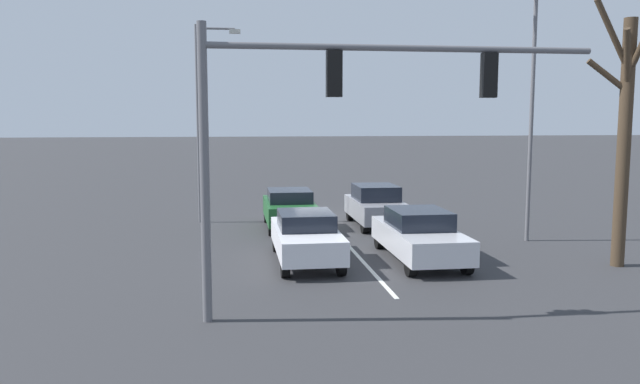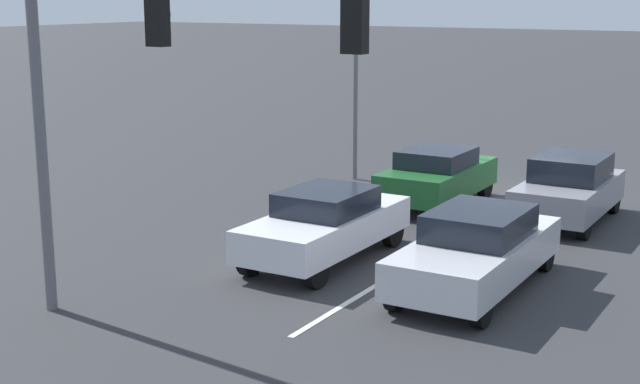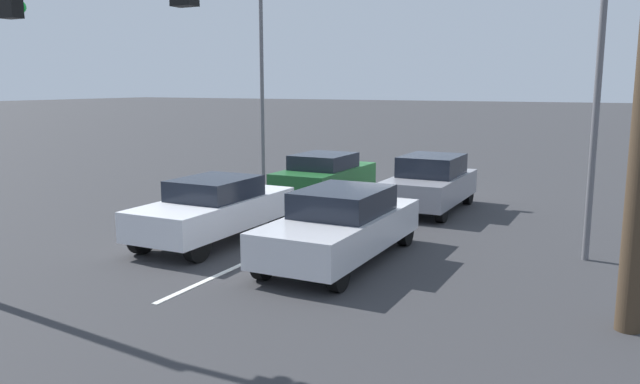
{
  "view_description": "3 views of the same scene",
  "coord_description": "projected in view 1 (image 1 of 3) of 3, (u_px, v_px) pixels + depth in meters",
  "views": [
    {
      "loc": [
        3.8,
        25.63,
        4.25
      ],
      "look_at": [
        1.19,
        7.07,
        2.02
      ],
      "focal_mm": 35.0,
      "sensor_mm": 36.0,
      "label": 1
    },
    {
      "loc": [
        -7.31,
        23.21,
        5.45
      ],
      "look_at": [
        0.75,
        9.49,
        1.92
      ],
      "focal_mm": 50.0,
      "sensor_mm": 36.0,
      "label": 2
    },
    {
      "loc": [
        -7.05,
        19.44,
        3.68
      ],
      "look_at": [
        -1.48,
        8.4,
        1.54
      ],
      "focal_mm": 35.0,
      "sensor_mm": 36.0,
      "label": 3
    }
  ],
  "objects": [
    {
      "name": "car_silver_leftlane_front",
      "position": [
        419.0,
        235.0,
        18.66
      ],
      "size": [
        1.84,
        4.77,
        1.53
      ],
      "color": "silver",
      "rests_on": "ground_plane"
    },
    {
      "name": "lane_stripe_left_divider",
      "position": [
        336.0,
        232.0,
        23.42
      ],
      "size": [
        0.12,
        17.72,
        0.01
      ],
      "primitive_type": "cube",
      "color": "silver",
      "rests_on": "ground_plane"
    },
    {
      "name": "ground_plane",
      "position": [
        325.0,
        220.0,
        26.23
      ],
      "size": [
        240.0,
        240.0,
        0.0
      ],
      "primitive_type": "plane",
      "color": "#333335"
    },
    {
      "name": "car_gray_leftlane_second",
      "position": [
        376.0,
        205.0,
        24.62
      ],
      "size": [
        1.82,
        4.06,
        1.62
      ],
      "color": "gray",
      "rests_on": "ground_plane"
    },
    {
      "name": "street_lamp_left_shoulder",
      "position": [
        528.0,
        93.0,
        21.1
      ],
      "size": [
        1.74,
        0.24,
        8.96
      ],
      "color": "slate",
      "rests_on": "ground_plane"
    },
    {
      "name": "street_lamp_right_shoulder",
      "position": [
        203.0,
        110.0,
        25.06
      ],
      "size": [
        1.81,
        0.24,
        7.94
      ],
      "color": "slate",
      "rests_on": "ground_plane"
    },
    {
      "name": "traffic_signal_gantry",
      "position": [
        325.0,
        109.0,
        12.95
      ],
      "size": [
        8.43,
        0.37,
        6.17
      ],
      "color": "slate",
      "rests_on": "ground_plane"
    },
    {
      "name": "car_darkgreen_midlane_second",
      "position": [
        289.0,
        208.0,
        24.08
      ],
      "size": [
        1.83,
        4.11,
        1.52
      ],
      "color": "#1E5928",
      "rests_on": "ground_plane"
    },
    {
      "name": "car_white_midlane_front",
      "position": [
        306.0,
        236.0,
        18.37
      ],
      "size": [
        1.78,
        4.54,
        1.51
      ],
      "color": "silver",
      "rests_on": "ground_plane"
    },
    {
      "name": "bare_tree_near",
      "position": [
        623.0,
        131.0,
        17.55
      ],
      "size": [
        1.44,
        1.06,
        7.5
      ],
      "color": "#423323",
      "rests_on": "ground_plane"
    }
  ]
}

